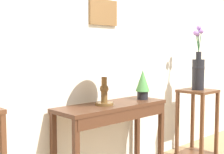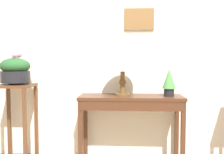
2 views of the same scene
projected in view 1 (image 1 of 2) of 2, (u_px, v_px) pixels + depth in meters
The scene contains 6 objects.
back_wall_with_art at pixel (82, 38), 2.98m from camera, with size 9.00×0.13×2.80m.
console_table at pixel (113, 117), 2.91m from camera, with size 1.14×0.39×0.78m.
table_lamp at pixel (104, 66), 2.82m from camera, with size 0.37×0.37×0.47m.
potted_plant_on_console at pixel (143, 83), 3.16m from camera, with size 0.15×0.15×0.30m.
pedestal_stand_right at pixel (197, 123), 3.74m from camera, with size 0.38×0.38×0.81m.
flower_vase_tall_right at pixel (198, 69), 3.69m from camera, with size 0.15×0.15×0.77m.
Camera 1 is at (-1.83, -1.03, 1.28)m, focal length 49.89 mm.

